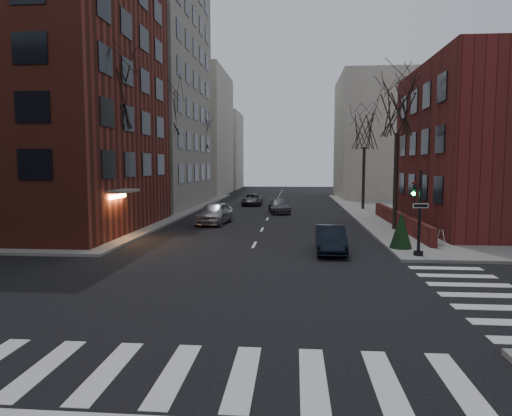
{
  "coord_description": "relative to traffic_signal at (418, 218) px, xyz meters",
  "views": [
    {
      "loc": [
        2.19,
        -12.64,
        4.38
      ],
      "look_at": [
        0.06,
        12.4,
        2.0
      ],
      "focal_mm": 32.0,
      "sensor_mm": 36.0,
      "label": 1
    }
  ],
  "objects": [
    {
      "name": "car_lane_silver",
      "position": [
        -11.67,
        11.68,
        -1.08
      ],
      "size": [
        2.47,
        5.02,
        1.65
      ],
      "primitive_type": "imported",
      "rotation": [
        0.0,
        0.0,
        -0.11
      ],
      "color": "#A8A7AD",
      "rests_on": "ground"
    },
    {
      "name": "car_lane_gray",
      "position": [
        -7.14,
        19.79,
        -1.28
      ],
      "size": [
        2.35,
        4.56,
        1.26
      ],
      "primitive_type": "imported",
      "rotation": [
        0.0,
        0.0,
        0.14
      ],
      "color": "#424247",
      "rests_on": "ground"
    },
    {
      "name": "tree_right_a",
      "position": [
        0.86,
        9.01,
        6.12
      ],
      "size": [
        3.96,
        3.96,
        9.72
      ],
      "color": "#2D231C",
      "rests_on": "sidewalk_far_right"
    },
    {
      "name": "building_right_brick",
      "position": [
        8.56,
        10.01,
        3.59
      ],
      "size": [
        12.0,
        14.0,
        11.0
      ],
      "primitive_type": "cube",
      "color": "maroon",
      "rests_on": "ground"
    },
    {
      "name": "tree_left_a",
      "position": [
        -16.74,
        5.01,
        6.56
      ],
      "size": [
        4.18,
        4.18,
        10.26
      ],
      "color": "#2D231C",
      "rests_on": "sidewalk_far_left"
    },
    {
      "name": "parked_sedan",
      "position": [
        -3.94,
        1.1,
        -1.23
      ],
      "size": [
        1.51,
        4.12,
        1.35
      ],
      "primitive_type": "imported",
      "rotation": [
        0.0,
        0.0,
        -0.02
      ],
      "color": "black",
      "rests_on": "ground"
    },
    {
      "name": "evergreen_shrub",
      "position": [
        -0.32,
        1.89,
        -0.83
      ],
      "size": [
        1.31,
        1.31,
        1.85
      ],
      "primitive_type": "cone",
      "rotation": [
        0.0,
        0.0,
        0.2
      ],
      "color": "black",
      "rests_on": "sidewalk_far_right"
    },
    {
      "name": "building_distant_ra",
      "position": [
        7.06,
        41.01,
        6.09
      ],
      "size": [
        14.0,
        14.0,
        16.0
      ],
      "primitive_type": "cube",
      "color": "beige",
      "rests_on": "ground"
    },
    {
      "name": "tree_right_b",
      "position": [
        0.86,
        23.01,
        5.68
      ],
      "size": [
        3.74,
        3.74,
        9.18
      ],
      "color": "#2D231C",
      "rests_on": "sidewalk_far_right"
    },
    {
      "name": "tree_left_c",
      "position": [
        -16.74,
        31.01,
        6.12
      ],
      "size": [
        3.96,
        3.96,
        9.72
      ],
      "color": "#2D231C",
      "rests_on": "sidewalk_far_left"
    },
    {
      "name": "building_left_brick",
      "position": [
        -23.44,
        7.51,
        7.09
      ],
      "size": [
        15.0,
        15.0,
        18.0
      ],
      "primitive_type": "cube",
      "color": "maroon",
      "rests_on": "ground"
    },
    {
      "name": "sandwich_board",
      "position": [
        2.01,
        3.02,
        -1.36
      ],
      "size": [
        0.5,
        0.59,
        0.8
      ],
      "primitive_type": "cube",
      "rotation": [
        0.0,
        0.0,
        -0.34
      ],
      "color": "white",
      "rests_on": "sidewalk_far_right"
    },
    {
      "name": "low_wall_right",
      "position": [
        1.36,
        10.01,
        -1.26
      ],
      "size": [
        0.35,
        16.0,
        1.0
      ],
      "primitive_type": "cube",
      "color": "maroon",
      "rests_on": "sidewalk_far_right"
    },
    {
      "name": "car_lane_far",
      "position": [
        -10.36,
        27.68,
        -1.28
      ],
      "size": [
        2.19,
        4.57,
        1.26
      ],
      "primitive_type": "imported",
      "rotation": [
        0.0,
        0.0,
        0.02
      ],
      "color": "#424146",
      "rests_on": "ground"
    },
    {
      "name": "tree_left_b",
      "position": [
        -16.74,
        17.01,
        7.0
      ],
      "size": [
        4.4,
        4.4,
        10.8
      ],
      "color": "#2D231C",
      "rests_on": "sidewalk_far_left"
    },
    {
      "name": "streetlamp_far",
      "position": [
        -16.14,
        33.01,
        2.33
      ],
      "size": [
        0.36,
        0.36,
        6.28
      ],
      "color": "black",
      "rests_on": "sidewalk_far_left"
    },
    {
      "name": "building_distant_la",
      "position": [
        -22.94,
        46.01,
        7.09
      ],
      "size": [
        14.0,
        16.0,
        18.0
      ],
      "primitive_type": "cube",
      "color": "beige",
      "rests_on": "ground"
    },
    {
      "name": "building_left_tan",
      "position": [
        -24.94,
        25.01,
        12.09
      ],
      "size": [
        18.0,
        18.0,
        28.0
      ],
      "primitive_type": "cube",
      "color": "gray",
      "rests_on": "ground"
    },
    {
      "name": "building_distant_lb",
      "position": [
        -20.94,
        63.01,
        5.09
      ],
      "size": [
        10.0,
        12.0,
        14.0
      ],
      "primitive_type": "cube",
      "color": "beige",
      "rests_on": "ground"
    },
    {
      "name": "streetlamp_near",
      "position": [
        -16.14,
        13.01,
        2.33
      ],
      "size": [
        0.36,
        0.36,
        6.28
      ],
      "color": "black",
      "rests_on": "sidewalk_far_left"
    },
    {
      "name": "traffic_signal",
      "position": [
        0.0,
        0.0,
        0.0
      ],
      "size": [
        0.76,
        0.44,
        4.0
      ],
      "color": "black",
      "rests_on": "sidewalk_far_right"
    },
    {
      "name": "ground",
      "position": [
        -7.94,
        -8.99,
        -1.91
      ],
      "size": [
        160.0,
        160.0,
        0.0
      ],
      "primitive_type": "plane",
      "color": "black",
      "rests_on": "ground"
    }
  ]
}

